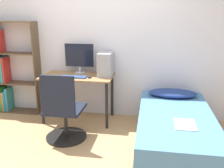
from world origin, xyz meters
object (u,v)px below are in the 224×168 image
(bookshelf, at_px, (9,71))
(bed, at_px, (175,131))
(monitor, at_px, (79,56))
(office_chair, at_px, (64,116))
(keyboard, at_px, (74,77))
(pc_tower, at_px, (106,64))

(bookshelf, height_order, bed, bookshelf)
(bed, xyz_separation_m, monitor, (-1.51, 0.86, 0.79))
(office_chair, relative_size, monitor, 1.92)
(bookshelf, distance_m, keyboard, 1.29)
(bookshelf, distance_m, pc_tower, 1.74)
(pc_tower, bearing_deg, monitor, 166.16)
(bed, bearing_deg, pc_tower, 144.56)
(bed, bearing_deg, office_chair, -177.97)
(bookshelf, xyz_separation_m, bed, (2.78, -0.84, -0.50))
(monitor, bearing_deg, bed, -29.70)
(monitor, distance_m, keyboard, 0.42)
(office_chair, height_order, pc_tower, pc_tower)
(monitor, bearing_deg, pc_tower, -13.84)
(keyboard, bearing_deg, monitor, 88.97)
(office_chair, relative_size, bed, 0.50)
(bed, distance_m, pc_tower, 1.47)
(monitor, xyz_separation_m, pc_tower, (0.46, -0.11, -0.09))
(bed, bearing_deg, monitor, 150.30)
(monitor, xyz_separation_m, keyboard, (-0.01, -0.33, -0.26))
(office_chair, relative_size, keyboard, 2.37)
(office_chair, bearing_deg, bed, 2.03)
(bookshelf, height_order, keyboard, bookshelf)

